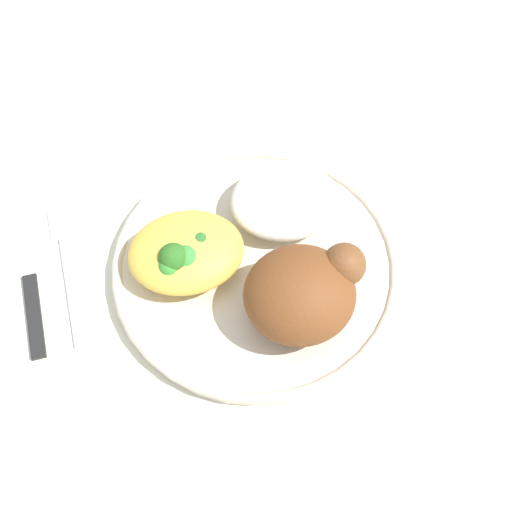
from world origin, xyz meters
TOP-DOWN VIEW (x-y plane):
  - ground_plane at (0.00, 0.00)m, footprint 2.00×2.00m
  - plate at (0.00, 0.00)m, footprint 0.25×0.25m
  - roasted_chicken at (0.03, -0.05)m, footprint 0.10×0.09m
  - rice_pile at (0.04, 0.05)m, footprint 0.10×0.08m
  - mac_cheese_with_broccoli at (-0.06, 0.01)m, footprint 0.10×0.08m
  - fork at (-0.16, 0.04)m, footprint 0.02×0.14m
  - knife at (-0.20, 0.03)m, footprint 0.03×0.19m

SIDE VIEW (x-z plane):
  - ground_plane at x=0.00m, z-range 0.00..0.00m
  - fork at x=-0.16m, z-range 0.00..0.01m
  - knife at x=-0.20m, z-range 0.00..0.01m
  - plate at x=0.00m, z-range 0.00..0.02m
  - rice_pile at x=0.04m, z-range 0.02..0.05m
  - mac_cheese_with_broccoli at x=-0.06m, z-range 0.01..0.06m
  - roasted_chicken at x=0.03m, z-range 0.02..0.08m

